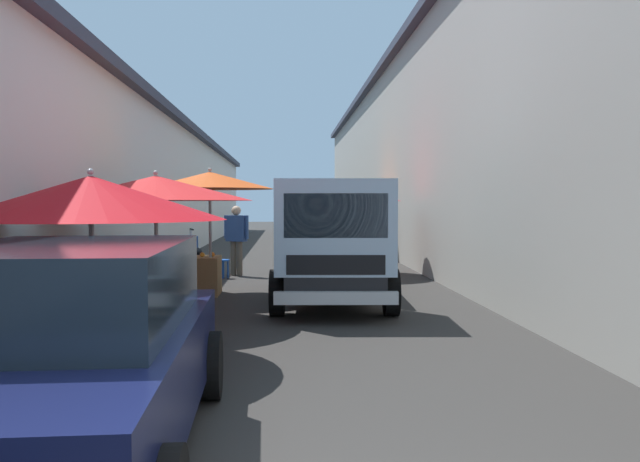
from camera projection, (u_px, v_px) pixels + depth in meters
The scene contains 13 objects.
ground at pixel (286, 272), 16.00m from camera, with size 90.00×90.00×0.00m, color #33302D.
building_left_whitewash at pixel (42, 186), 17.78m from camera, with size 49.80×7.50×4.44m.
building_right_concrete at pixel (520, 153), 18.48m from camera, with size 49.80×7.50×6.40m.
fruit_stall_far_right at pixel (91, 214), 6.76m from camera, with size 2.88×2.88×2.10m.
fruit_stall_near_right at pixel (349, 206), 15.36m from camera, with size 2.54×2.54×2.20m.
fruit_stall_near_left at pixel (358, 199), 20.40m from camera, with size 2.66×2.66×2.37m.
fruit_stall_far_left at pixel (209, 197), 11.83m from camera, with size 2.40×2.40×2.39m.
fruit_stall_mid_lane at pixel (156, 204), 9.26m from camera, with size 2.83×2.83×2.21m.
hatchback_car at pixel (61, 353), 4.20m from camera, with size 3.97×2.03×1.45m.
delivery_truck at pixel (333, 245), 10.39m from camera, with size 5.00×2.15×2.08m.
vendor_by_crates at pixel (236, 235), 15.15m from camera, with size 0.39×0.60×1.67m.
parked_scooter at pixel (194, 259), 14.66m from camera, with size 1.66×0.61×1.14m.
plastic_stool at pixel (223, 264), 14.64m from camera, with size 0.30×0.30×0.43m.
Camera 1 is at (-2.47, -0.01, 1.72)m, focal length 35.65 mm.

